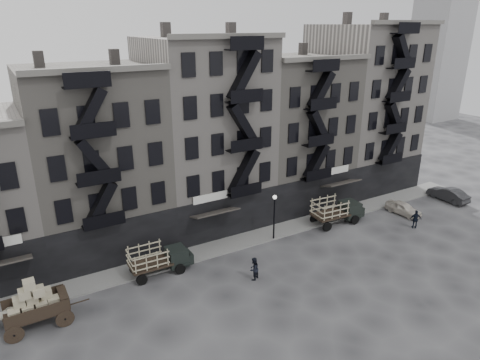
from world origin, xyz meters
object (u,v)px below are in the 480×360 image
horse (0,319)px  policeman (416,219)px  stake_truck_west (159,257)px  wagon (32,300)px  car_far (448,194)px  stake_truck_east (337,209)px  car_east (403,208)px  pedestrian_mid (254,269)px

horse → policeman: bearing=-88.9°
stake_truck_west → wagon: bearing=-167.0°
stake_truck_west → car_far: stake_truck_west is taller
wagon → stake_truck_east: size_ratio=0.75×
car_east → car_far: car_far is taller
stake_truck_west → stake_truck_east: 17.74m
wagon → pedestrian_mid: 14.94m
stake_truck_west → car_far: size_ratio=1.11×
horse → stake_truck_west: size_ratio=0.40×
wagon → car_far: (40.97, -0.16, -1.22)m
horse → stake_truck_east: size_ratio=0.36×
horse → stake_truck_east: bearing=-81.0°
stake_truck_east → car_far: bearing=-3.5°
car_east → pedestrian_mid: size_ratio=2.03×
stake_truck_west → policeman: stake_truck_west is taller
stake_truck_west → car_far: 32.14m
wagon → policeman: bearing=-6.1°
stake_truck_west → car_far: bearing=-2.7°
stake_truck_west → policeman: size_ratio=2.69×
policeman → car_east: bearing=-84.2°
stake_truck_east → car_far: (14.33, -1.83, -0.79)m
policeman → stake_truck_east: bearing=-2.1°
stake_truck_west → car_east: bearing=-3.7°
pedestrian_mid → policeman: bearing=153.3°
policeman → stake_truck_west: bearing=25.1°
car_far → pedestrian_mid: (-26.28, -2.35, 0.18)m
car_far → pedestrian_mid: bearing=5.3°
horse → stake_truck_east: (28.62, 1.04, 0.69)m
car_far → policeman: size_ratio=2.43×
stake_truck_east → car_far: 14.47m
horse → wagon: 2.36m
wagon → policeman: 32.44m
stake_truck_west → car_far: (32.06, -2.06, -0.65)m
horse → stake_truck_west: stake_truck_west is taller
horse → car_east: 35.89m
horse → car_east: horse is taller
car_far → policeman: 9.08m
policeman → car_far: bearing=-126.2°
stake_truck_east → car_far: stake_truck_east is taller
horse → stake_truck_east: stake_truck_east is taller
pedestrian_mid → stake_truck_west: bearing=-63.0°
wagon → stake_truck_west: bearing=11.0°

